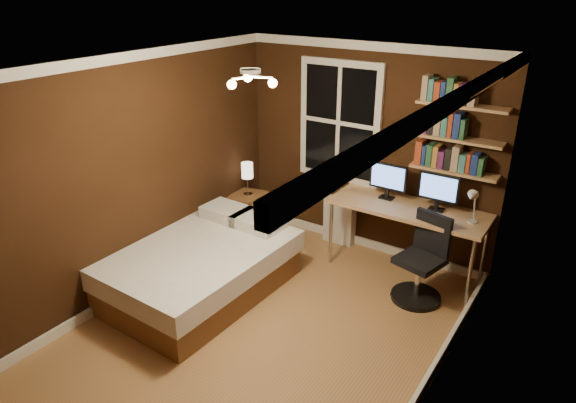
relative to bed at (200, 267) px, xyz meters
The scene contains 22 objects.
floor 1.03m from the bed, 10.51° to the right, with size 4.20×4.20×0.00m, color olive.
wall_back 2.36m from the bed, 63.22° to the left, with size 3.20×0.04×2.50m, color black.
wall_left 1.17m from the bed, 164.09° to the right, with size 0.04×4.20×2.50m, color black.
wall_right 2.75m from the bed, ahead, with size 0.04×4.20×2.50m, color black.
ceiling 2.42m from the bed, 10.51° to the right, with size 3.20×4.20×0.02m, color white.
window 2.35m from the bed, 71.82° to the left, with size 1.06×0.06×1.46m, color silver.
ceiling_fixture 2.34m from the bed, 16.11° to the right, with size 0.44×0.44×0.18m, color beige, non-canonical shape.
bookshelf_lower 2.89m from the bed, 41.30° to the left, with size 0.92×0.22×0.03m, color tan.
books_row_lower 2.94m from the bed, 41.30° to the left, with size 0.66×0.16×0.23m, color #96371B, non-canonical shape.
bookshelf_middle 3.03m from the bed, 41.30° to the left, with size 0.92×0.22×0.03m, color tan.
books_row_middle 3.09m from the bed, 41.30° to the left, with size 0.48×0.16×0.23m, color navy, non-canonical shape.
bookshelf_upper 3.20m from the bed, 41.30° to the left, with size 0.92×0.22×0.03m, color tan.
books_row_upper 3.26m from the bed, 41.30° to the left, with size 0.54×0.16×0.23m, color #255736, non-canonical shape.
bed is the anchor object (origin of this frame).
nightstand 1.48m from the bed, 107.18° to the left, with size 0.42×0.42×0.53m, color brown.
bedside_lamp 1.55m from the bed, 107.18° to the left, with size 0.15×0.15×0.43m, color #F4E7CB, non-canonical shape.
radiator 1.95m from the bed, 68.50° to the left, with size 0.40×0.14×0.60m, color silver.
desk 2.35m from the bed, 43.23° to the left, with size 1.73×0.65×0.82m.
monitor_left 2.28m from the bed, 50.38° to the left, with size 0.43×0.12×0.42m, color black, non-canonical shape.
monitor_right 2.67m from the bed, 40.40° to the left, with size 0.43×0.12×0.42m, color black, non-canonical shape.
desk_lamp 2.89m from the bed, 32.01° to the left, with size 0.14×0.32×0.44m, color silver, non-canonical shape.
office_chair 2.33m from the bed, 30.11° to the left, with size 0.52×0.52×0.94m.
Camera 1 is at (2.44, -3.26, 3.14)m, focal length 32.00 mm.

